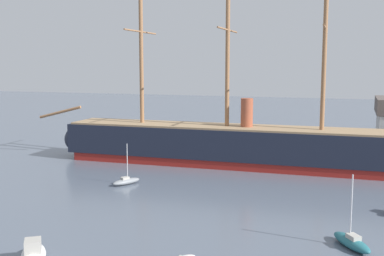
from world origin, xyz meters
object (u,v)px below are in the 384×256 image
(tall_ship, at_px, (227,144))
(motorboat_foreground_left, at_px, (33,253))
(sailboat_mid_right, at_px, (352,242))
(sailboat_alongside_bow, at_px, (126,181))

(tall_ship, distance_m, motorboat_foreground_left, 39.56)
(tall_ship, xyz_separation_m, motorboat_foreground_left, (-5.14, -39.14, -2.46))
(tall_ship, height_order, motorboat_foreground_left, tall_ship)
(motorboat_foreground_left, bearing_deg, sailboat_mid_right, 24.99)
(sailboat_mid_right, relative_size, sailboat_alongside_bow, 1.18)
(motorboat_foreground_left, distance_m, sailboat_mid_right, 25.57)
(motorboat_foreground_left, distance_m, sailboat_alongside_bow, 24.06)
(tall_ship, bearing_deg, sailboat_alongside_bow, -120.35)
(sailboat_alongside_bow, bearing_deg, tall_ship, 59.65)
(tall_ship, height_order, sailboat_alongside_bow, tall_ship)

